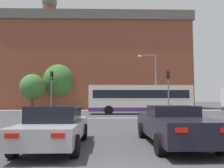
% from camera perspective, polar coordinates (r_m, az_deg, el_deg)
% --- Properties ---
extents(stop_line_strip, '(8.44, 0.30, 0.01)m').
position_cam_1_polar(stop_line_strip, '(19.68, -0.39, -8.88)').
color(stop_line_strip, silver).
rests_on(stop_line_strip, ground_plane).
extents(far_pavement, '(69.38, 2.50, 0.01)m').
position_cam_1_polar(far_pavement, '(34.39, -0.75, -6.89)').
color(far_pavement, gray).
rests_on(far_pavement, ground_plane).
extents(brick_civic_building, '(34.68, 15.24, 23.48)m').
position_cam_1_polar(brick_civic_building, '(44.83, -4.02, 5.00)').
color(brick_civic_building, brown).
rests_on(brick_civic_building, ground_plane).
extents(car_saloon_left, '(1.97, 4.49, 1.41)m').
position_cam_1_polar(car_saloon_left, '(7.82, -14.55, -10.54)').
color(car_saloon_left, '#9E9EA3').
rests_on(car_saloon_left, ground_plane).
extents(car_roadster_right, '(2.06, 4.94, 1.40)m').
position_cam_1_polar(car_roadster_right, '(8.33, 15.70, -10.15)').
color(car_roadster_right, black).
rests_on(car_roadster_right, ground_plane).
extents(bus_crossing_lead, '(11.61, 2.69, 3.26)m').
position_cam_1_polar(bus_crossing_lead, '(25.43, 7.24, -3.85)').
color(bus_crossing_lead, silver).
rests_on(bus_crossing_lead, ground_plane).
extents(traffic_light_near_right, '(0.26, 0.31, 4.43)m').
position_cam_1_polar(traffic_light_near_right, '(21.24, 14.53, -0.42)').
color(traffic_light_near_right, slate).
rests_on(traffic_light_near_right, ground_plane).
extents(traffic_light_far_right, '(0.26, 0.31, 4.09)m').
position_cam_1_polar(traffic_light_far_right, '(34.51, 8.51, -2.26)').
color(traffic_light_far_right, slate).
rests_on(traffic_light_far_right, ground_plane).
extents(traffic_light_near_left, '(0.26, 0.31, 4.34)m').
position_cam_1_polar(traffic_light_near_left, '(21.35, -15.53, -0.57)').
color(traffic_light_near_left, slate).
rests_on(traffic_light_near_left, ground_plane).
extents(street_lamp_junction, '(2.30, 0.36, 7.24)m').
position_cam_1_polar(street_lamp_junction, '(27.00, 10.55, 1.88)').
color(street_lamp_junction, slate).
rests_on(street_lamp_junction, ground_plane).
extents(pedestrian_waiting, '(0.40, 0.46, 1.75)m').
position_cam_1_polar(pedestrian_waiting, '(34.13, -2.80, -5.18)').
color(pedestrian_waiting, brown).
rests_on(pedestrian_waiting, ground_plane).
extents(tree_by_building, '(3.79, 3.79, 5.61)m').
position_cam_1_polar(tree_by_building, '(35.78, -20.03, -0.75)').
color(tree_by_building, '#4C3823').
rests_on(tree_by_building, ground_plane).
extents(tree_kerbside, '(5.87, 5.87, 8.01)m').
position_cam_1_polar(tree_kerbside, '(39.24, -13.44, 0.74)').
color(tree_kerbside, '#4C3823').
rests_on(tree_kerbside, ground_plane).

